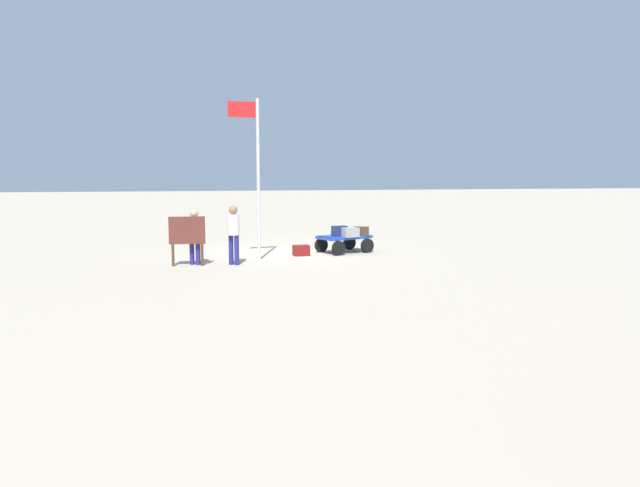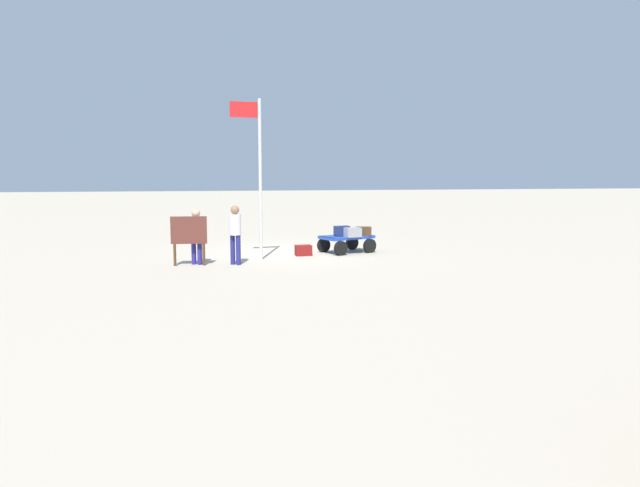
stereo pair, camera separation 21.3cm
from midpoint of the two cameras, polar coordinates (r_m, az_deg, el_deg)
name	(u,v)px [view 2 (the right image)]	position (r m, az deg, el deg)	size (l,w,h in m)	color
ground_plane	(290,252)	(21.32, -2.42, -0.79)	(120.00, 120.00, 0.00)	#B9A991
luggage_cart	(346,240)	(21.18, 2.69, 0.29)	(1.99, 1.70, 0.58)	#2245B1
suitcase_olive	(364,231)	(21.32, 4.28, 1.14)	(0.60, 0.50, 0.28)	#452F1B
suitcase_maroon	(353,232)	(20.75, 3.28, 1.03)	(0.59, 0.51, 0.31)	#92959A
suitcase_navy	(342,231)	(20.92, 2.29, 1.14)	(0.53, 0.37, 0.35)	navy
suitcase_grey	(303,250)	(20.44, -1.23, -0.63)	(0.55, 0.41, 0.34)	maroon
worker_lead	(235,230)	(18.56, -7.41, 1.26)	(0.49, 0.49, 1.75)	navy
worker_trailing	(196,232)	(18.78, -10.89, 1.02)	(0.44, 0.44, 1.65)	navy
flagpole	(257,166)	(19.44, -5.44, 7.01)	(0.95, 0.17, 4.95)	silver
signboard	(189,234)	(18.60, -11.55, 0.89)	(1.05, 0.12, 1.45)	#4C3319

